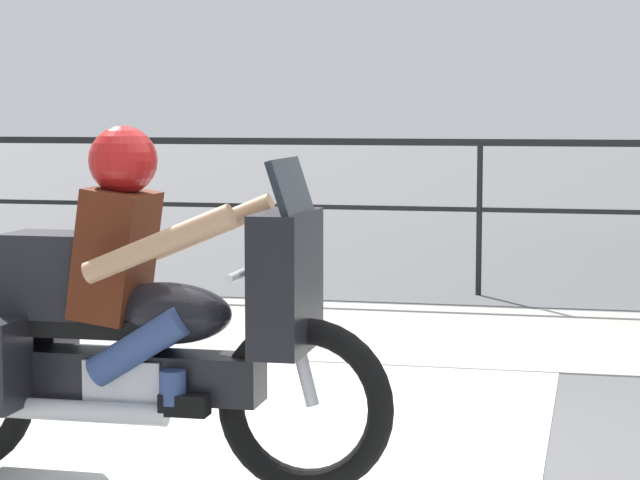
# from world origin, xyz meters

# --- Properties ---
(ground_plane) EXTENTS (120.00, 120.00, 0.00)m
(ground_plane) POSITION_xyz_m (0.00, 0.00, 0.00)
(ground_plane) COLOR #565659
(sidewalk_band) EXTENTS (44.00, 2.40, 0.01)m
(sidewalk_band) POSITION_xyz_m (0.00, 3.40, 0.01)
(sidewalk_band) COLOR #A8A59E
(sidewalk_band) RESTS_ON ground
(crosswalk_band) EXTENTS (3.55, 6.00, 0.01)m
(crosswalk_band) POSITION_xyz_m (-0.99, -0.20, 0.00)
(crosswalk_band) COLOR silver
(crosswalk_band) RESTS_ON ground
(fence_railing) EXTENTS (36.00, 0.05, 1.35)m
(fence_railing) POSITION_xyz_m (0.00, 5.35, 1.06)
(fence_railing) COLOR black
(fence_railing) RESTS_ON ground
(motorcycle) EXTENTS (2.33, 0.76, 1.53)m
(motorcycle) POSITION_xyz_m (-0.99, -0.46, 0.67)
(motorcycle) COLOR black
(motorcycle) RESTS_ON ground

